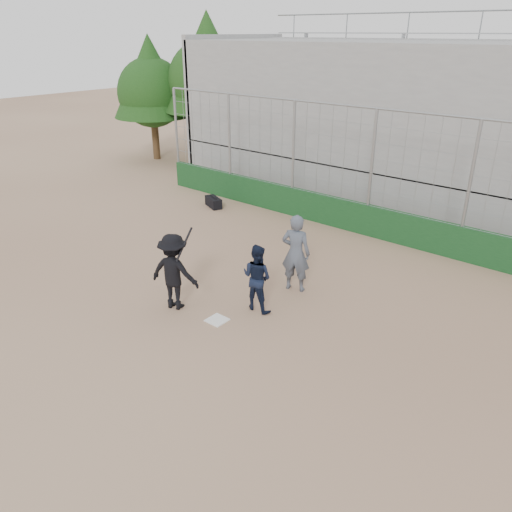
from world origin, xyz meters
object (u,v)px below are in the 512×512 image
Objects in this scene: batter_at_plate at (174,272)px; catcher_crouched at (257,288)px; equipment_bag at (214,202)px; umpire at (296,257)px.

catcher_crouched is at bearing 36.14° from batter_at_plate.
catcher_crouched reaches higher than equipment_bag.
equipment_bag is at bearing 141.93° from catcher_crouched.
batter_at_plate reaches higher than equipment_bag.
batter_at_plate is at bearing 39.45° from umpire.
umpire reaches higher than equipment_bag.
batter_at_plate is 1.99m from catcher_crouched.
catcher_crouched is 7.80m from equipment_bag.
batter_at_plate reaches higher than catcher_crouched.
catcher_crouched is at bearing 68.70° from umpire.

